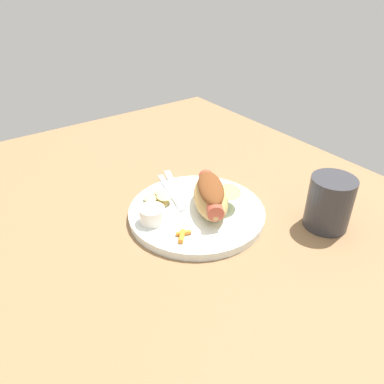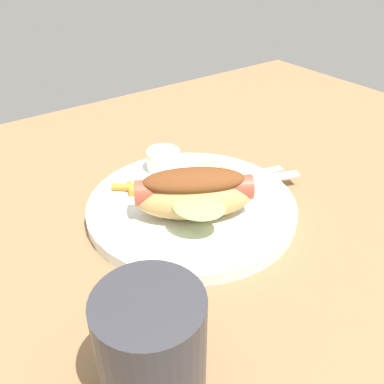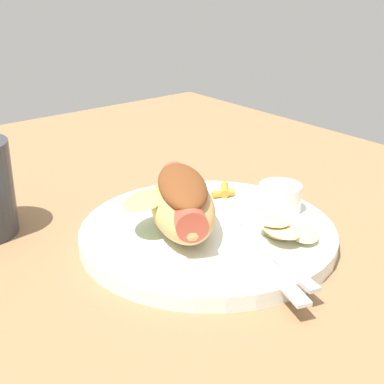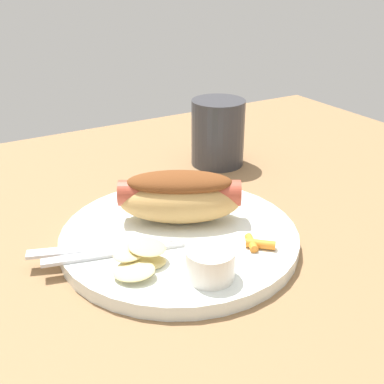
% 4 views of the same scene
% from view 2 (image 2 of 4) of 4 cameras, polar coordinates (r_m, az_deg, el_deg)
% --- Properties ---
extents(ground_plane, '(1.20, 0.90, 0.02)m').
position_cam_2_polar(ground_plane, '(0.56, 1.86, -3.28)').
color(ground_plane, olive).
extents(plate, '(0.27, 0.27, 0.02)m').
position_cam_2_polar(plate, '(0.55, -0.05, -2.00)').
color(plate, white).
rests_on(plate, ground_plane).
extents(hot_dog, '(0.16, 0.14, 0.06)m').
position_cam_2_polar(hot_dog, '(0.50, 0.27, -0.08)').
color(hot_dog, tan).
rests_on(hot_dog, plate).
extents(sauce_ramekin, '(0.05, 0.05, 0.03)m').
position_cam_2_polar(sauce_ramekin, '(0.61, -3.85, 4.40)').
color(sauce_ramekin, white).
rests_on(sauce_ramekin, plate).
extents(fork, '(0.15, 0.05, 0.00)m').
position_cam_2_polar(fork, '(0.59, 6.24, 1.94)').
color(fork, silver).
rests_on(fork, plate).
extents(knife, '(0.15, 0.06, 0.00)m').
position_cam_2_polar(knife, '(0.59, 8.14, 1.30)').
color(knife, silver).
rests_on(knife, plate).
extents(chips_pile, '(0.08, 0.07, 0.02)m').
position_cam_2_polar(chips_pile, '(0.60, 2.83, 3.60)').
color(chips_pile, '#DAC67D').
rests_on(chips_pile, plate).
extents(carrot_garnish, '(0.03, 0.04, 0.01)m').
position_cam_2_polar(carrot_garnish, '(0.57, -8.92, 0.58)').
color(carrot_garnish, orange).
rests_on(carrot_garnish, plate).
extents(drinking_cup, '(0.08, 0.08, 0.10)m').
position_cam_2_polar(drinking_cup, '(0.34, -5.54, -20.56)').
color(drinking_cup, '#333338').
rests_on(drinking_cup, ground_plane).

